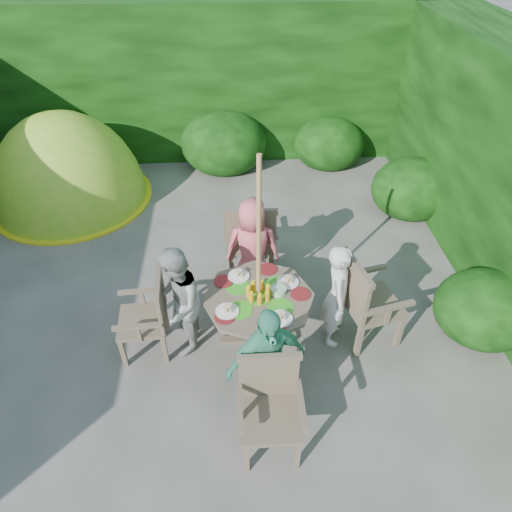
{
  "coord_description": "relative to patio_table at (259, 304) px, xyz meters",
  "views": [
    {
      "loc": [
        0.7,
        -3.83,
        3.83
      ],
      "look_at": [
        0.92,
        -0.21,
        0.85
      ],
      "focal_mm": 32.0,
      "sensor_mm": 36.0,
      "label": 1
    }
  ],
  "objects": [
    {
      "name": "ground",
      "position": [
        -0.93,
        0.61,
        -0.55
      ],
      "size": [
        60.0,
        60.0,
        0.0
      ],
      "primitive_type": "plane",
      "color": "#4D4A44",
      "rests_on": "ground"
    },
    {
      "name": "hedge_enclosure",
      "position": [
        -0.93,
        1.94,
        0.7
      ],
      "size": [
        9.0,
        9.0,
        2.5
      ],
      "color": "black",
      "rests_on": "ground"
    },
    {
      "name": "patio_table",
      "position": [
        0.0,
        0.0,
        0.0
      ],
      "size": [
        1.15,
        1.15,
        0.79
      ],
      "rotation": [
        0.0,
        0.0,
        0.02
      ],
      "color": "#493E30",
      "rests_on": "ground"
    },
    {
      "name": "parasol_pole",
      "position": [
        -0.0,
        -0.0,
        0.55
      ],
      "size": [
        0.04,
        0.04,
        2.2
      ],
      "primitive_type": "cylinder",
      "rotation": [
        0.0,
        0.0,
        0.02
      ],
      "color": "olive",
      "rests_on": "ground"
    },
    {
      "name": "garden_chair_right",
      "position": [
        1.09,
        -0.0,
        -0.01
      ],
      "size": [
        0.67,
        0.72,
        1.02
      ],
      "rotation": [
        0.0,
        0.0,
        1.81
      ],
      "color": "#493E30",
      "rests_on": "ground"
    },
    {
      "name": "garden_chair_left",
      "position": [
        -1.1,
        -0.02,
        -0.08
      ],
      "size": [
        0.5,
        0.56,
        0.89
      ],
      "rotation": [
        0.0,
        0.0,
        -1.52
      ],
      "color": "#493E30",
      "rests_on": "ground"
    },
    {
      "name": "garden_chair_back",
      "position": [
        -0.02,
        1.09,
        -0.0
      ],
      "size": [
        0.62,
        0.56,
        1.03
      ],
      "rotation": [
        0.0,
        0.0,
        3.14
      ],
      "color": "#493E30",
      "rests_on": "ground"
    },
    {
      "name": "garden_chair_front",
      "position": [
        0.02,
        -1.1,
        -0.07
      ],
      "size": [
        0.54,
        0.49,
        0.9
      ],
      "rotation": [
        0.0,
        0.0,
        -0.0
      ],
      "color": "#493E30",
      "rests_on": "ground"
    },
    {
      "name": "child_right",
      "position": [
        0.8,
        0.01,
        0.06
      ],
      "size": [
        0.38,
        0.5,
        1.22
      ],
      "primitive_type": "imported",
      "rotation": [
        0.0,
        0.0,
        1.36
      ],
      "color": "silver",
      "rests_on": "ground"
    },
    {
      "name": "child_left",
      "position": [
        -0.8,
        -0.01,
        0.08
      ],
      "size": [
        0.48,
        0.62,
        1.26
      ],
      "primitive_type": "imported",
      "rotation": [
        0.0,
        0.0,
        -1.58
      ],
      "color": "#9E9E99",
      "rests_on": "ground"
    },
    {
      "name": "child_back",
      "position": [
        -0.02,
        0.8,
        0.08
      ],
      "size": [
        0.64,
        0.44,
        1.26
      ],
      "primitive_type": "imported",
      "rotation": [
        0.0,
        0.0,
        3.07
      ],
      "color": "#D45764",
      "rests_on": "ground"
    },
    {
      "name": "child_front",
      "position": [
        0.01,
        -0.8,
        0.08
      ],
      "size": [
        0.8,
        0.55,
        1.27
      ],
      "primitive_type": "imported",
      "rotation": [
        0.0,
        0.0,
        0.36
      ],
      "color": "#46A380",
      "rests_on": "ground"
    },
    {
      "name": "dome_tent",
      "position": [
        -2.69,
        2.99,
        -0.55
      ],
      "size": [
        2.39,
        2.39,
        2.73
      ],
      "rotation": [
        0.0,
        0.0,
        0.02
      ],
      "color": "#79BF24",
      "rests_on": "ground"
    }
  ]
}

